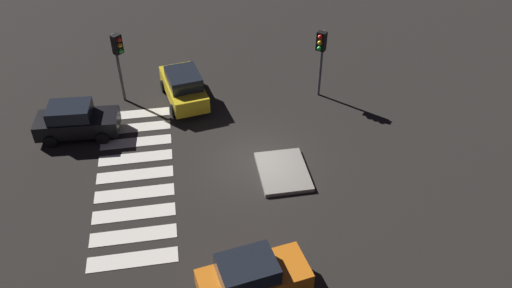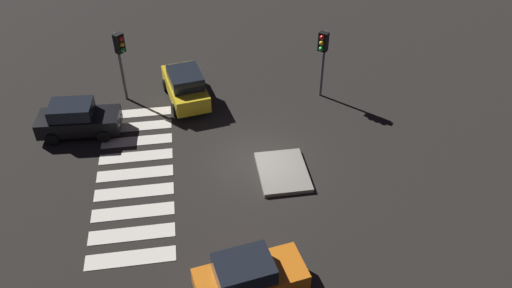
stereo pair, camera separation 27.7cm
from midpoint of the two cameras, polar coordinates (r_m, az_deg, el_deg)
name	(u,v)px [view 2 (the right image)]	position (r m, az deg, el deg)	size (l,w,h in m)	color
ground_plane	(256,162)	(22.37, 0.36, -2.02)	(80.00, 80.00, 0.00)	black
traffic_island	(283,172)	(21.77, 3.37, -3.12)	(2.74, 2.06, 0.18)	gray
car_orange	(249,277)	(17.12, -0.31, -14.65)	(2.19, 3.82, 1.59)	orange
car_black	(77,119)	(24.92, -18.98, 2.64)	(1.92, 3.81, 1.63)	black
car_yellow	(185,86)	(26.14, -7.58, 6.45)	(4.15, 2.39, 1.73)	gold
traffic_light_west	(323,49)	(25.50, 7.79, 10.46)	(0.53, 0.54, 3.61)	#47474C
traffic_light_south	(120,51)	(25.77, -14.60, 10.02)	(0.54, 0.54, 3.69)	#47474C
crosswalk_near	(135,174)	(22.34, -12.97, -3.23)	(9.90, 3.20, 0.02)	silver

